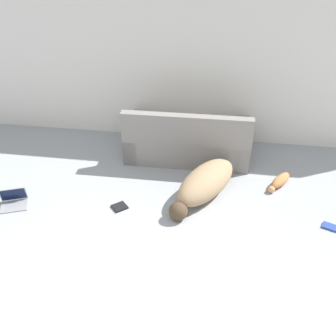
% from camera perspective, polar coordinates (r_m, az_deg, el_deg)
% --- Properties ---
extents(ground_plane, '(20.00, 20.00, 0.00)m').
position_cam_1_polar(ground_plane, '(3.56, -5.25, -23.30)').
color(ground_plane, '#999EA3').
extents(wall_back, '(7.23, 0.06, 2.45)m').
position_cam_1_polar(wall_back, '(5.86, 2.55, 15.57)').
color(wall_back, silver).
rests_on(wall_back, ground_plane).
extents(couch, '(1.82, 0.89, 0.83)m').
position_cam_1_polar(couch, '(5.62, 3.00, 4.05)').
color(couch, gray).
rests_on(couch, ground_plane).
extents(dog, '(0.93, 1.44, 0.41)m').
position_cam_1_polar(dog, '(4.82, 5.66, -2.29)').
color(dog, '#A38460').
rests_on(dog, ground_plane).
extents(cat, '(0.38, 0.53, 0.15)m').
position_cam_1_polar(cat, '(5.27, 16.67, -1.92)').
color(cat, '#BC7A47').
rests_on(cat, ground_plane).
extents(laptop_open, '(0.40, 0.37, 0.22)m').
position_cam_1_polar(laptop_open, '(5.11, -22.47, -4.45)').
color(laptop_open, gray).
rests_on(laptop_open, ground_plane).
extents(book_black, '(0.23, 0.23, 0.02)m').
position_cam_1_polar(book_black, '(4.74, -7.38, -5.89)').
color(book_black, black).
rests_on(book_black, ground_plane).
extents(book_blue, '(0.20, 0.17, 0.02)m').
position_cam_1_polar(book_blue, '(4.80, 23.47, -8.22)').
color(book_blue, '#28428E').
rests_on(book_blue, ground_plane).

